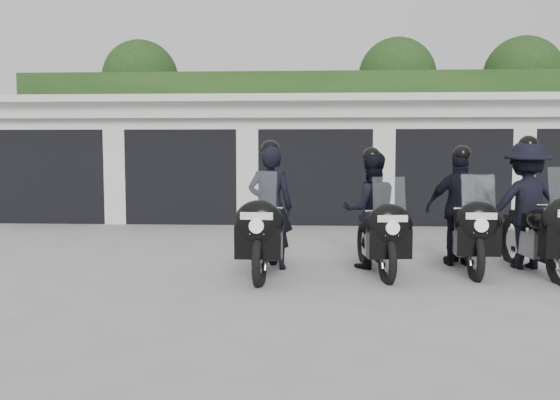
# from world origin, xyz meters

# --- Properties ---
(ground) EXTENTS (80.00, 80.00, 0.00)m
(ground) POSITION_xyz_m (0.00, 0.00, 0.00)
(ground) COLOR gray
(ground) RESTS_ON ground
(garage_block) EXTENTS (16.40, 6.80, 2.96)m
(garage_block) POSITION_xyz_m (-0.00, 8.06, 1.42)
(garage_block) COLOR silver
(garage_block) RESTS_ON ground
(background_vegetation) EXTENTS (20.00, 3.90, 5.80)m
(background_vegetation) POSITION_xyz_m (0.37, 12.92, 2.77)
(background_vegetation) COLOR #193814
(background_vegetation) RESTS_ON ground
(police_bike_a) EXTENTS (0.74, 2.23, 1.94)m
(police_bike_a) POSITION_xyz_m (-0.69, 0.17, 0.77)
(police_bike_a) COLOR black
(police_bike_a) RESTS_ON ground
(police_bike_b) EXTENTS (0.91, 2.10, 1.83)m
(police_bike_b) POSITION_xyz_m (0.83, 0.45, 0.77)
(police_bike_b) COLOR black
(police_bike_b) RESTS_ON ground
(police_bike_c) EXTENTS (1.03, 2.14, 1.86)m
(police_bike_c) POSITION_xyz_m (2.16, 0.71, 0.79)
(police_bike_c) COLOR black
(police_bike_c) RESTS_ON ground
(police_bike_d) EXTENTS (1.25, 2.30, 2.00)m
(police_bike_d) POSITION_xyz_m (3.09, 0.55, 0.85)
(police_bike_d) COLOR black
(police_bike_d) RESTS_ON ground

